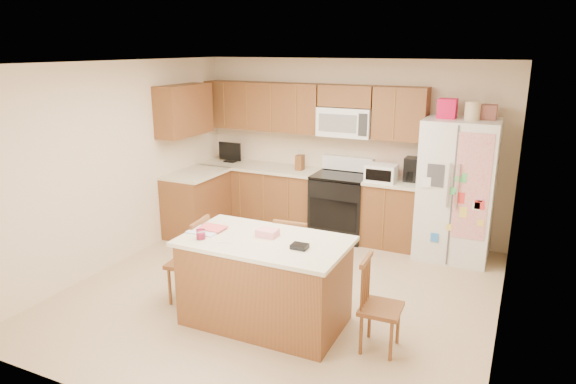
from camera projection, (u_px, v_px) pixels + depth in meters
The scene contains 9 objects.
ground at pixel (282, 291), 5.78m from camera, with size 4.50×4.50×0.00m, color tan.
room_shell at pixel (282, 167), 5.39m from camera, with size 4.60×4.60×2.52m.
cabinetry at pixel (275, 170), 7.50m from camera, with size 3.36×1.56×2.15m.
stove at pixel (341, 205), 7.34m from camera, with size 0.76×0.65×1.13m.
refrigerator at pixel (457, 188), 6.52m from camera, with size 0.90×0.79×2.04m.
island at pixel (265, 281), 5.03m from camera, with size 1.61×0.94×0.97m.
windsor_chair_left at pixel (190, 262), 5.47m from camera, with size 0.43×0.45×0.93m.
windsor_chair_back at pixel (294, 259), 5.57m from camera, with size 0.42×0.40×0.91m.
windsor_chair_right at pixel (378, 307), 4.59m from camera, with size 0.37×0.39×0.87m.
Camera 1 is at (2.30, -4.73, 2.66)m, focal length 32.00 mm.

